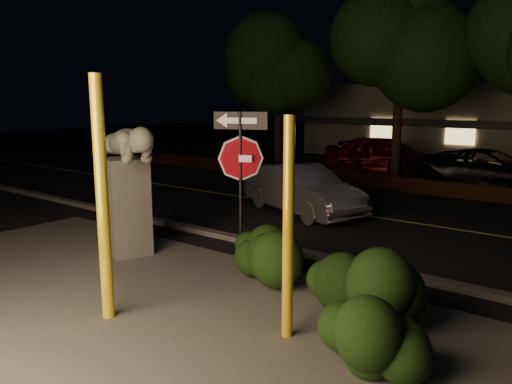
# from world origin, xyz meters

# --- Properties ---
(ground) EXTENTS (90.00, 90.00, 0.00)m
(ground) POSITION_xyz_m (0.00, 10.00, 0.00)
(ground) COLOR black
(ground) RESTS_ON ground
(patio) EXTENTS (14.00, 6.00, 0.02)m
(patio) POSITION_xyz_m (0.00, -1.00, 0.01)
(patio) COLOR #4C4944
(patio) RESTS_ON ground
(road) EXTENTS (80.00, 8.00, 0.01)m
(road) POSITION_xyz_m (0.00, 7.00, 0.01)
(road) COLOR black
(road) RESTS_ON ground
(lane_marking) EXTENTS (80.00, 0.12, 0.00)m
(lane_marking) POSITION_xyz_m (0.00, 7.00, 0.02)
(lane_marking) COLOR #B6A149
(lane_marking) RESTS_ON road
(curb) EXTENTS (80.00, 0.25, 0.12)m
(curb) POSITION_xyz_m (0.00, 2.90, 0.06)
(curb) COLOR #4C4944
(curb) RESTS_ON ground
(brick_wall) EXTENTS (40.00, 0.35, 0.50)m
(brick_wall) POSITION_xyz_m (0.00, 11.30, 0.25)
(brick_wall) COLOR #432415
(brick_wall) RESTS_ON ground
(parking_lot) EXTENTS (40.00, 12.00, 0.01)m
(parking_lot) POSITION_xyz_m (0.00, 17.00, 0.01)
(parking_lot) COLOR black
(parking_lot) RESTS_ON ground
(tree_far_a) EXTENTS (4.60, 4.60, 7.43)m
(tree_far_a) POSITION_xyz_m (-8.00, 13.00, 5.34)
(tree_far_a) COLOR black
(tree_far_a) RESTS_ON ground
(tree_far_b) EXTENTS (5.20, 5.20, 8.41)m
(tree_far_b) POSITION_xyz_m (-2.50, 13.20, 6.05)
(tree_far_b) COLOR black
(tree_far_b) RESTS_ON ground
(yellow_pole_left) EXTENTS (0.18, 0.18, 3.55)m
(yellow_pole_left) POSITION_xyz_m (-0.92, -1.39, 1.78)
(yellow_pole_left) COLOR yellow
(yellow_pole_left) RESTS_ON ground
(yellow_pole_right) EXTENTS (0.15, 0.15, 3.01)m
(yellow_pole_right) POSITION_xyz_m (1.52, -0.27, 1.50)
(yellow_pole_right) COLOR yellow
(yellow_pole_right) RESTS_ON ground
(signpost) EXTENTS (0.93, 0.43, 2.97)m
(signpost) POSITION_xyz_m (-0.75, 1.51, 2.12)
(signpost) COLOR black
(signpost) RESTS_ON ground
(sculpture) EXTENTS (2.48, 1.49, 2.71)m
(sculpture) POSITION_xyz_m (-3.14, 0.77, 1.67)
(sculpture) COLOR #4C4944
(sculpture) RESTS_ON ground
(hedge_center) EXTENTS (2.16, 1.16, 1.08)m
(hedge_center) POSITION_xyz_m (0.19, 1.22, 0.54)
(hedge_center) COLOR black
(hedge_center) RESTS_ON ground
(hedge_right) EXTENTS (2.10, 1.63, 1.22)m
(hedge_right) POSITION_xyz_m (1.97, 0.97, 0.61)
(hedge_right) COLOR black
(hedge_right) RESTS_ON ground
(hedge_far_right) EXTENTS (1.45, 1.01, 0.94)m
(hedge_far_right) POSITION_xyz_m (2.77, -0.35, 0.47)
(hedge_far_right) COLOR black
(hedge_far_right) RESTS_ON ground
(silver_sedan) EXTENTS (4.40, 2.84, 1.37)m
(silver_sedan) POSITION_xyz_m (-2.39, 6.22, 0.68)
(silver_sedan) COLOR #A1A1A5
(silver_sedan) RESTS_ON ground
(parked_car_red) EXTENTS (5.39, 3.53, 1.71)m
(parked_car_red) POSITION_xyz_m (-3.51, 14.45, 0.85)
(parked_car_red) COLOR maroon
(parked_car_red) RESTS_ON ground
(parked_car_darkred) EXTENTS (5.12, 3.05, 1.39)m
(parked_car_darkred) POSITION_xyz_m (-3.17, 14.65, 0.70)
(parked_car_darkred) COLOR #3D0B10
(parked_car_darkred) RESTS_ON ground
(parked_car_dark) EXTENTS (5.24, 2.47, 1.45)m
(parked_car_dark) POSITION_xyz_m (0.83, 13.52, 0.72)
(parked_car_dark) COLOR black
(parked_car_dark) RESTS_ON ground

